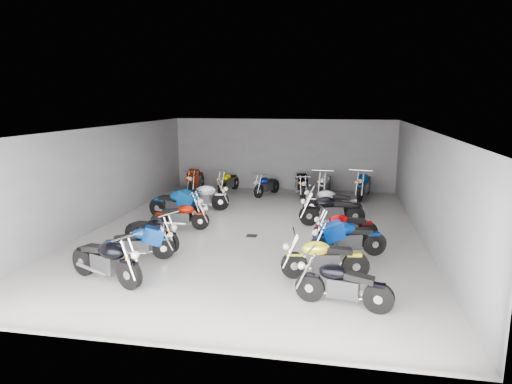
# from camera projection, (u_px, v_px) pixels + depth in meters

# --- Properties ---
(ground) EXTENTS (14.00, 14.00, 0.00)m
(ground) POSITION_uv_depth(u_px,v_px,m) (255.00, 231.00, 14.27)
(ground) COLOR #9F9D97
(ground) RESTS_ON ground
(wall_back) EXTENTS (10.00, 0.10, 3.20)m
(wall_back) POSITION_uv_depth(u_px,v_px,m) (283.00, 155.00, 20.70)
(wall_back) COLOR gray
(wall_back) RESTS_ON ground
(wall_left) EXTENTS (0.10, 14.00, 3.20)m
(wall_left) POSITION_uv_depth(u_px,v_px,m) (104.00, 176.00, 14.85)
(wall_left) COLOR gray
(wall_left) RESTS_ON ground
(wall_right) EXTENTS (0.10, 14.00, 3.20)m
(wall_right) POSITION_uv_depth(u_px,v_px,m) (426.00, 187.00, 13.06)
(wall_right) COLOR gray
(wall_right) RESTS_ON ground
(ceiling) EXTENTS (10.00, 14.00, 0.04)m
(ceiling) POSITION_uv_depth(u_px,v_px,m) (255.00, 128.00, 13.63)
(ceiling) COLOR #232326
(ceiling) RESTS_ON wall_back
(drain_grate) EXTENTS (0.32, 0.32, 0.01)m
(drain_grate) POSITION_uv_depth(u_px,v_px,m) (252.00, 236.00, 13.79)
(drain_grate) COLOR black
(drain_grate) RESTS_ON ground
(motorcycle_left_a) EXTENTS (2.09, 0.96, 0.97)m
(motorcycle_left_a) POSITION_uv_depth(u_px,v_px,m) (106.00, 260.00, 10.20)
(motorcycle_left_a) COLOR black
(motorcycle_left_a) RESTS_ON ground
(motorcycle_left_b) EXTENTS (1.80, 0.81, 0.83)m
(motorcycle_left_b) POSITION_uv_depth(u_px,v_px,m) (138.00, 243.00, 11.60)
(motorcycle_left_b) COLOR black
(motorcycle_left_b) RESTS_ON ground
(motorcycle_left_c) EXTENTS (1.88, 0.89, 0.87)m
(motorcycle_left_c) POSITION_uv_depth(u_px,v_px,m) (152.00, 232.00, 12.50)
(motorcycle_left_c) COLOR black
(motorcycle_left_c) RESTS_ON ground
(motorcycle_left_d) EXTENTS (1.84, 0.52, 0.82)m
(motorcycle_left_d) POSITION_uv_depth(u_px,v_px,m) (181.00, 216.00, 14.37)
(motorcycle_left_d) COLOR black
(motorcycle_left_d) RESTS_ON ground
(motorcycle_left_e) EXTENTS (2.21, 0.80, 0.99)m
(motorcycle_left_e) POSITION_uv_depth(u_px,v_px,m) (177.00, 205.00, 15.51)
(motorcycle_left_e) COLOR black
(motorcycle_left_e) RESTS_ON ground
(motorcycle_left_f) EXTENTS (2.09, 0.81, 0.95)m
(motorcycle_left_f) POSITION_uv_depth(u_px,v_px,m) (201.00, 197.00, 16.80)
(motorcycle_left_f) COLOR black
(motorcycle_left_f) RESTS_ON ground
(motorcycle_right_a) EXTENTS (1.95, 0.58, 0.87)m
(motorcycle_right_a) POSITION_uv_depth(u_px,v_px,m) (342.00, 284.00, 8.98)
(motorcycle_right_a) COLOR black
(motorcycle_right_a) RESTS_ON ground
(motorcycle_right_b) EXTENTS (2.02, 0.51, 0.89)m
(motorcycle_right_b) POSITION_uv_depth(u_px,v_px,m) (324.00, 258.00, 10.42)
(motorcycle_right_b) COLOR black
(motorcycle_right_b) RESTS_ON ground
(motorcycle_right_c) EXTENTS (1.99, 0.81, 0.91)m
(motorcycle_right_c) POSITION_uv_depth(u_px,v_px,m) (348.00, 238.00, 11.88)
(motorcycle_right_c) COLOR black
(motorcycle_right_c) RESTS_ON ground
(motorcycle_right_d) EXTENTS (1.86, 0.80, 0.85)m
(motorcycle_right_d) POSITION_uv_depth(u_px,v_px,m) (345.00, 227.00, 13.05)
(motorcycle_right_d) COLOR black
(motorcycle_right_d) RESTS_ON ground
(motorcycle_right_e) EXTENTS (2.14, 0.60, 0.95)m
(motorcycle_right_e) POSITION_uv_depth(u_px,v_px,m) (331.00, 210.00, 14.84)
(motorcycle_right_e) COLOR black
(motorcycle_right_e) RESTS_ON ground
(motorcycle_right_f) EXTENTS (2.08, 0.50, 0.92)m
(motorcycle_right_f) POSITION_uv_depth(u_px,v_px,m) (332.00, 202.00, 16.07)
(motorcycle_right_f) COLOR black
(motorcycle_right_f) RESTS_ON ground
(motorcycle_back_a) EXTENTS (0.49, 2.29, 1.01)m
(motorcycle_back_a) POSITION_uv_depth(u_px,v_px,m) (196.00, 180.00, 20.25)
(motorcycle_back_a) COLOR black
(motorcycle_back_a) RESTS_ON ground
(motorcycle_back_b) EXTENTS (0.55, 2.01, 0.89)m
(motorcycle_back_b) POSITION_uv_depth(u_px,v_px,m) (228.00, 182.00, 20.20)
(motorcycle_back_b) COLOR black
(motorcycle_back_b) RESTS_ON ground
(motorcycle_back_c) EXTENTS (0.83, 1.80, 0.83)m
(motorcycle_back_c) POSITION_uv_depth(u_px,v_px,m) (267.00, 185.00, 19.54)
(motorcycle_back_c) COLOR black
(motorcycle_back_c) RESTS_ON ground
(motorcycle_back_d) EXTENTS (0.65, 2.18, 0.97)m
(motorcycle_back_d) POSITION_uv_depth(u_px,v_px,m) (300.00, 185.00, 19.23)
(motorcycle_back_d) COLOR black
(motorcycle_back_d) RESTS_ON ground
(motorcycle_back_e) EXTENTS (0.51, 2.27, 1.00)m
(motorcycle_back_e) POSITION_uv_depth(u_px,v_px,m) (325.00, 184.00, 19.32)
(motorcycle_back_e) COLOR black
(motorcycle_back_e) RESTS_ON ground
(motorcycle_back_f) EXTENTS (0.70, 2.35, 1.05)m
(motorcycle_back_f) POSITION_uv_depth(u_px,v_px,m) (364.00, 185.00, 18.99)
(motorcycle_back_f) COLOR black
(motorcycle_back_f) RESTS_ON ground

